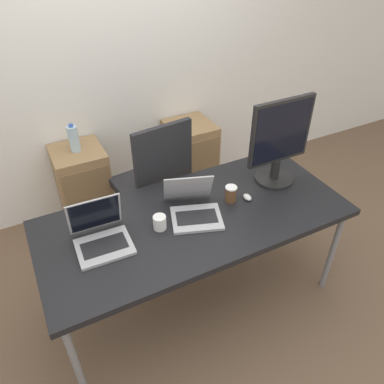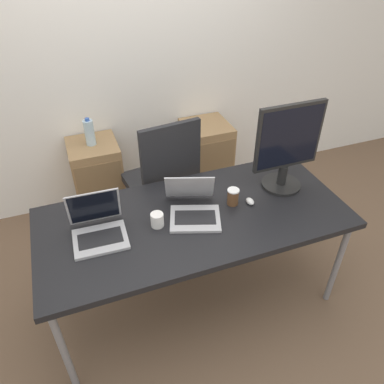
{
  "view_description": "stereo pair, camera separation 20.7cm",
  "coord_description": "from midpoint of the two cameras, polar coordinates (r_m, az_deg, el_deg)",
  "views": [
    {
      "loc": [
        -0.81,
        -1.53,
        2.22
      ],
      "look_at": [
        0.0,
        0.04,
        0.9
      ],
      "focal_mm": 35.0,
      "sensor_mm": 36.0,
      "label": 1
    },
    {
      "loc": [
        -0.62,
        -1.61,
        2.22
      ],
      "look_at": [
        0.0,
        0.04,
        0.9
      ],
      "focal_mm": 35.0,
      "sensor_mm": 36.0,
      "label": 2
    }
  ],
  "objects": [
    {
      "name": "office_chair",
      "position": [
        2.97,
        -2.49,
        -0.24
      ],
      "size": [
        0.56,
        0.58,
        1.11
      ],
      "color": "#232326",
      "rests_on": "ground_plane"
    },
    {
      "name": "wall_back",
      "position": [
        3.2,
        -7.17,
        19.88
      ],
      "size": [
        10.0,
        0.05,
        2.6
      ],
      "color": "white",
      "rests_on": "ground_plane"
    },
    {
      "name": "mouse",
      "position": [
        2.39,
        11.3,
        -1.49
      ],
      "size": [
        0.04,
        0.07,
        0.03
      ],
      "color": "silver",
      "rests_on": "desk"
    },
    {
      "name": "water_bottle",
      "position": [
        3.09,
        -13.51,
        8.77
      ],
      "size": [
        0.08,
        0.08,
        0.23
      ],
      "color": "silver",
      "rests_on": "cabinet_left"
    },
    {
      "name": "ground_plane",
      "position": [
        2.81,
        2.5,
        -15.39
      ],
      "size": [
        14.0,
        14.0,
        0.0
      ],
      "primitive_type": "plane",
      "color": "brown"
    },
    {
      "name": "laptop_left",
      "position": [
        2.14,
        -11.43,
        -5.53
      ],
      "size": [
        0.31,
        0.3,
        0.25
      ],
      "color": "#ADADB2",
      "rests_on": "desk"
    },
    {
      "name": "coffee_cup_white",
      "position": [
        2.17,
        -2.61,
        -4.36
      ],
      "size": [
        0.08,
        0.08,
        0.09
      ],
      "color": "white",
      "rests_on": "desk"
    },
    {
      "name": "cabinet_left",
      "position": [
        3.32,
        -12.38,
        1.72
      ],
      "size": [
        0.4,
        0.42,
        0.71
      ],
      "color": "#99754C",
      "rests_on": "ground_plane"
    },
    {
      "name": "monitor",
      "position": [
        2.45,
        16.69,
        6.4
      ],
      "size": [
        0.45,
        0.26,
        0.58
      ],
      "color": "black",
      "rests_on": "desk"
    },
    {
      "name": "laptop_right",
      "position": [
        2.25,
        2.83,
        -2.5
      ],
      "size": [
        0.36,
        0.42,
        0.23
      ],
      "color": "#ADADB2",
      "rests_on": "desk"
    },
    {
      "name": "coffee_cup_brown",
      "position": [
        2.35,
        8.78,
        -0.8
      ],
      "size": [
        0.07,
        0.07,
        0.11
      ],
      "color": "brown",
      "rests_on": "desk"
    },
    {
      "name": "desk",
      "position": [
        2.3,
        2.96,
        -4.58
      ],
      "size": [
        1.87,
        0.84,
        0.75
      ],
      "color": "black",
      "rests_on": "ground_plane"
    },
    {
      "name": "cabinet_right",
      "position": [
        3.55,
        3.82,
        5.04
      ],
      "size": [
        0.4,
        0.42,
        0.71
      ],
      "color": "#99754C",
      "rests_on": "ground_plane"
    }
  ]
}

